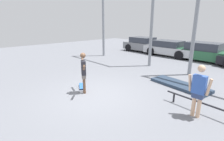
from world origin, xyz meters
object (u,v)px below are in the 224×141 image
Objects in this scene: grind_rail at (210,107)px; parked_car_silver at (169,48)px; skateboard at (82,86)px; manual_pad at (180,85)px; parked_car_grey at (143,45)px; bystander at (199,89)px; skateboarder at (84,71)px; parked_car_green at (205,52)px.

parked_car_silver reaches higher than grind_rail.
skateboard is 0.29× the size of manual_pad.
parked_car_grey is 12.70m from bystander.
parked_car_grey is 2.96m from parked_car_silver.
skateboarder reaches higher than parked_car_green.
grind_rail is at bearing -130.86° from bystander.
parked_car_grey is (-9.41, 8.47, 0.38)m from grind_rail.
skateboarder is 1.17m from skateboard.
parked_car_grey is 0.91× the size of parked_car_green.
skateboarder is 2.21× the size of skateboard.
skateboarder reaches higher than parked_car_silver.
bystander is at bearing -44.62° from parked_car_grey.
manual_pad is 2.71m from grind_rail.
grind_rail is at bearing -42.50° from parked_car_grey.
skateboarder reaches higher than manual_pad.
skateboarder is at bearing -155.84° from grind_rail.
manual_pad is 9.98m from parked_car_grey.
parked_car_green is at bearing 102.49° from manual_pad.
bystander is at bearing -52.75° from manual_pad.
parked_car_silver reaches higher than skateboard.
manual_pad is (2.41, 3.81, -0.93)m from skateboarder.
parked_car_grey reaches higher than parked_car_green.
bystander is (6.16, -8.73, 0.30)m from parked_car_silver.
grind_rail is 12.66m from parked_car_grey.
parked_car_green is at bearing 0.08° from parked_car_grey.
manual_pad is 2.92m from bystander.
parked_car_silver is (-2.07, 10.33, -0.34)m from skateboarder.
grind_rail is 1.82× the size of bystander.
parked_car_silver is at bearing -57.95° from bystander.
bystander reaches higher than grind_rail.
grind_rail is 0.71× the size of parked_car_green.
skateboard is 0.46× the size of bystander.
parked_car_grey is at bearing 179.75° from parked_car_green.
bystander is (-0.29, -0.37, 0.65)m from grind_rail.
parked_car_grey is at bearing -47.25° from bystander.
manual_pad is 1.60× the size of bystander.
skateboard is at bearing -161.26° from grind_rail.
bystander reaches higher than parked_car_green.
skateboarder is at bearing 8.59° from skateboard.
skateboarder is at bearing -122.33° from manual_pad.
manual_pad is 0.68× the size of parked_car_grey.
skateboarder is at bearing -95.90° from parked_car_green.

